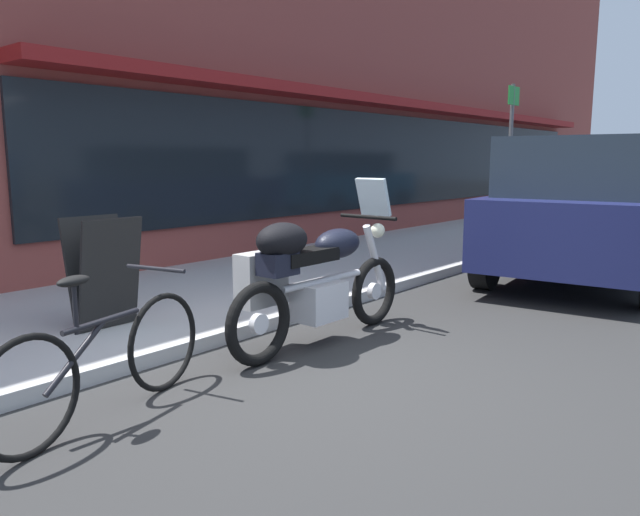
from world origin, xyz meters
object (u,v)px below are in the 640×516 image
(touring_motorcycle, at_px, (310,275))
(parked_minivan, at_px, (592,206))
(sandwich_board_sign, at_px, (104,272))
(parked_bicycle, at_px, (104,361))
(parking_sign_pole, at_px, (510,150))

(touring_motorcycle, relative_size, parked_minivan, 0.45)
(parked_minivan, xyz_separation_m, sandwich_board_sign, (-5.69, 2.39, -0.35))
(parked_minivan, bearing_deg, sandwich_board_sign, 157.27)
(parked_bicycle, distance_m, sandwich_board_sign, 1.76)
(parked_bicycle, bearing_deg, sandwich_board_sign, 58.99)
(parked_bicycle, distance_m, parking_sign_pole, 8.88)
(touring_motorcycle, xyz_separation_m, parked_bicycle, (-1.93, -0.02, -0.24))
(touring_motorcycle, height_order, parked_minivan, parked_minivan)
(parked_bicycle, relative_size, parked_minivan, 0.35)
(touring_motorcycle, bearing_deg, sandwich_board_sign, 125.15)
(parked_minivan, relative_size, sandwich_board_sign, 5.04)
(touring_motorcycle, distance_m, sandwich_board_sign, 1.80)
(parked_bicycle, xyz_separation_m, parked_minivan, (6.59, -0.89, 0.59))
(parked_bicycle, xyz_separation_m, sandwich_board_sign, (0.90, 1.49, 0.24))
(sandwich_board_sign, bearing_deg, parked_minivan, -22.73)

